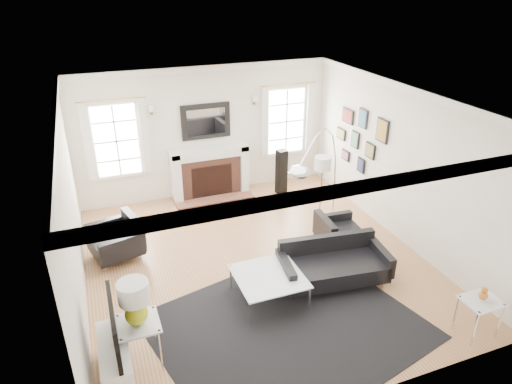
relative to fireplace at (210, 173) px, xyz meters
name	(u,v)px	position (x,y,z in m)	size (l,w,h in m)	color
floor	(256,262)	(0.00, -2.79, -0.54)	(6.00, 6.00, 0.00)	olive
back_wall	(206,132)	(0.00, 0.21, 0.86)	(5.50, 0.04, 2.80)	white
front_wall	(360,305)	(0.00, -5.79, 0.86)	(5.50, 0.04, 2.80)	white
left_wall	(71,218)	(-2.75, -2.79, 0.86)	(0.04, 6.00, 2.80)	white
right_wall	(401,165)	(2.75, -2.79, 0.86)	(0.04, 6.00, 2.80)	white
ceiling	(256,101)	(0.00, -2.79, 2.26)	(5.50, 6.00, 0.02)	white
crown_molding	(256,105)	(0.00, -2.79, 2.20)	(5.50, 6.00, 0.12)	white
fireplace	(210,173)	(0.00, 0.00, 0.00)	(1.70, 0.69, 1.11)	white
mantel_mirror	(206,121)	(0.00, 0.16, 1.11)	(1.05, 0.07, 0.75)	black
window_left	(116,141)	(-1.85, 0.16, 0.92)	(1.24, 0.15, 1.62)	white
window_right	(286,121)	(1.85, 0.16, 0.92)	(1.24, 0.15, 1.62)	white
gallery_wall	(360,136)	(2.72, -1.50, 0.99)	(0.04, 1.73, 1.29)	black
tv_unit	(116,357)	(-2.44, -4.49, -0.21)	(0.35, 1.00, 1.09)	white
area_rug	(287,327)	(-0.16, -4.43, -0.54)	(3.43, 2.86, 0.01)	black
sofa	(332,264)	(0.95, -3.69, -0.24)	(1.79, 0.99, 0.56)	black
armchair_left	(118,240)	(-2.14, -1.78, -0.21)	(0.98, 1.05, 0.60)	black
armchair_right	(338,235)	(1.49, -2.95, -0.23)	(0.81, 0.89, 0.57)	black
coffee_table	(269,277)	(-0.17, -3.78, -0.14)	(0.98, 0.98, 0.44)	silver
side_table_left	(139,330)	(-2.13, -4.28, -0.07)	(0.53, 0.53, 0.58)	silver
nesting_table	(480,307)	(2.20, -5.44, -0.11)	(0.50, 0.42, 0.55)	silver
gourd_lamp	(134,300)	(-2.13, -4.28, 0.38)	(0.38, 0.38, 0.61)	#B1B616
orange_vase	(484,294)	(2.20, -5.44, 0.11)	(0.12, 0.12, 0.19)	#BD5F18
arc_floor_lamp	(318,186)	(1.14, -2.76, 0.70)	(1.62, 1.50, 2.30)	white
stick_floor_lamp	(323,167)	(1.53, -2.18, 0.75)	(0.30, 0.30, 1.49)	#AD7C3C
speaker_tower	(281,172)	(1.50, -0.43, -0.04)	(0.20, 0.20, 1.01)	black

